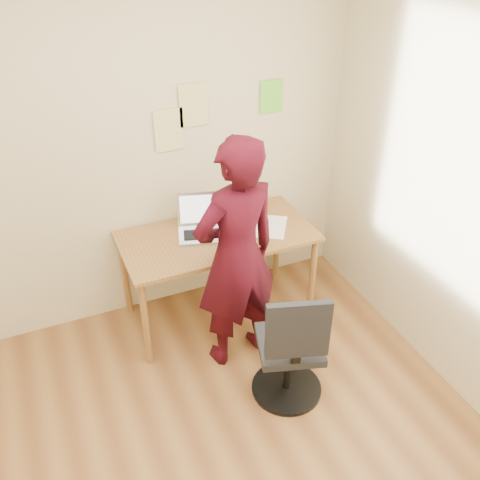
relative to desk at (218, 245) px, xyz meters
name	(u,v)px	position (x,y,z in m)	size (l,w,h in m)	color
room	(206,301)	(-0.58, -1.38, 0.70)	(3.58, 3.58, 2.78)	brown
desk	(218,245)	(0.00, 0.00, 0.00)	(1.40, 0.70, 0.74)	olive
laptop	(203,225)	(-0.08, 0.08, 0.14)	(0.43, 0.41, 0.26)	#B3B3BA
paper_sheet	(270,226)	(0.40, -0.05, 0.09)	(0.23, 0.33, 0.00)	white
phone	(247,244)	(0.14, -0.21, 0.09)	(0.09, 0.14, 0.01)	black
wall_note_left	(169,130)	(-0.20, 0.36, 0.79)	(0.21, 0.00, 0.30)	#D5CB7F
wall_note_mid	(194,105)	(-0.01, 0.36, 0.94)	(0.21, 0.00, 0.30)	#D5CB7F
wall_note_right	(272,96)	(0.59, 0.36, 0.92)	(0.18, 0.00, 0.24)	#66D830
office_chair	(291,354)	(0.11, -0.97, -0.27)	(0.50, 0.51, 0.90)	black
person	(236,257)	(-0.04, -0.45, 0.19)	(0.61, 0.40, 1.68)	#350711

